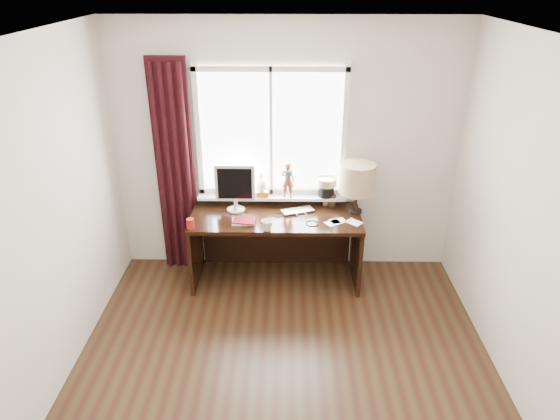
{
  "coord_description": "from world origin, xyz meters",
  "views": [
    {
      "loc": [
        0.02,
        -2.81,
        2.98
      ],
      "look_at": [
        -0.05,
        1.25,
        1.0
      ],
      "focal_mm": 32.0,
      "sensor_mm": 36.0,
      "label": 1
    }
  ],
  "objects_px": {
    "table_lamp": "(357,179)",
    "mug": "(267,225)",
    "laptop": "(298,211)",
    "desk": "(276,233)",
    "red_cup": "(190,224)",
    "monitor": "(235,185)"
  },
  "relations": [
    {
      "from": "laptop",
      "to": "mug",
      "type": "relative_size",
      "value": 2.94
    },
    {
      "from": "mug",
      "to": "red_cup",
      "type": "relative_size",
      "value": 1.13
    },
    {
      "from": "mug",
      "to": "desk",
      "type": "bearing_deg",
      "value": 79.71
    },
    {
      "from": "desk",
      "to": "monitor",
      "type": "bearing_deg",
      "value": 176.29
    },
    {
      "from": "mug",
      "to": "laptop",
      "type": "bearing_deg",
      "value": 53.17
    },
    {
      "from": "mug",
      "to": "desk",
      "type": "height_order",
      "value": "mug"
    },
    {
      "from": "laptop",
      "to": "desk",
      "type": "xyz_separation_m",
      "value": [
        -0.22,
        0.0,
        -0.26
      ]
    },
    {
      "from": "desk",
      "to": "mug",
      "type": "bearing_deg",
      "value": -100.29
    },
    {
      "from": "table_lamp",
      "to": "mug",
      "type": "bearing_deg",
      "value": -155.81
    },
    {
      "from": "laptop",
      "to": "red_cup",
      "type": "relative_size",
      "value": 3.31
    },
    {
      "from": "red_cup",
      "to": "table_lamp",
      "type": "relative_size",
      "value": 0.19
    },
    {
      "from": "laptop",
      "to": "desk",
      "type": "height_order",
      "value": "laptop"
    },
    {
      "from": "red_cup",
      "to": "desk",
      "type": "relative_size",
      "value": 0.06
    },
    {
      "from": "red_cup",
      "to": "table_lamp",
      "type": "height_order",
      "value": "table_lamp"
    },
    {
      "from": "laptop",
      "to": "monitor",
      "type": "distance_m",
      "value": 0.68
    },
    {
      "from": "laptop",
      "to": "table_lamp",
      "type": "distance_m",
      "value": 0.68
    },
    {
      "from": "red_cup",
      "to": "monitor",
      "type": "xyz_separation_m",
      "value": [
        0.39,
        0.4,
        0.23
      ]
    },
    {
      "from": "mug",
      "to": "red_cup",
      "type": "distance_m",
      "value": 0.73
    },
    {
      "from": "desk",
      "to": "monitor",
      "type": "xyz_separation_m",
      "value": [
        -0.41,
        0.03,
        0.52
      ]
    },
    {
      "from": "red_cup",
      "to": "desk",
      "type": "height_order",
      "value": "red_cup"
    },
    {
      "from": "laptop",
      "to": "red_cup",
      "type": "height_order",
      "value": "red_cup"
    },
    {
      "from": "red_cup",
      "to": "monitor",
      "type": "distance_m",
      "value": 0.6
    }
  ]
}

